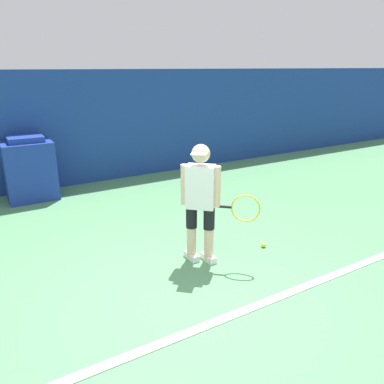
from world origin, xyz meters
The scene contains 6 objects.
ground_plane centered at (0.00, 0.00, 0.00)m, with size 24.00×24.00×0.00m, color #518C5B.
back_wall centered at (0.00, 4.59, 1.14)m, with size 24.00×0.10×2.29m.
court_baseline centered at (0.00, -0.60, 0.01)m, with size 21.60×0.10×0.01m.
tennis_player centered at (0.60, 0.52, 0.82)m, with size 0.73×0.69×1.49m.
tennis_ball centered at (1.52, 0.39, 0.03)m, with size 0.07×0.07×0.07m.
covered_chair centered at (-0.86, 4.13, 0.56)m, with size 0.85×0.73×1.16m.
Camera 1 is at (-1.65, -3.07, 2.34)m, focal length 35.00 mm.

